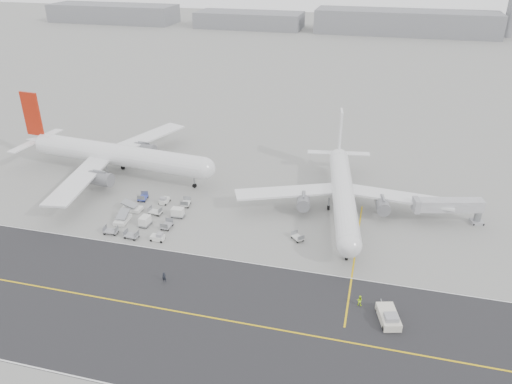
% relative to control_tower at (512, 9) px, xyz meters
% --- Properties ---
extents(ground, '(700.00, 700.00, 0.00)m').
position_rel_control_tower_xyz_m(ground, '(-100.00, -265.00, -16.25)').
color(ground, gray).
rests_on(ground, ground).
extents(taxiway, '(220.00, 59.00, 0.03)m').
position_rel_control_tower_xyz_m(taxiway, '(-94.98, -282.98, -16.24)').
color(taxiway, '#28272A').
rests_on(taxiway, ground).
extents(horizon_buildings, '(520.00, 28.00, 28.00)m').
position_rel_control_tower_xyz_m(horizon_buildings, '(-70.00, -5.00, -16.25)').
color(horizon_buildings, gray).
rests_on(horizon_buildings, ground).
extents(control_tower, '(7.00, 7.00, 31.25)m').
position_rel_control_tower_xyz_m(control_tower, '(0.00, 0.00, 0.00)').
color(control_tower, gray).
rests_on(control_tower, ground).
extents(airliner_a, '(54.61, 53.79, 18.85)m').
position_rel_control_tower_xyz_m(airliner_a, '(-131.00, -238.44, -10.82)').
color(airliner_a, white).
rests_on(airliner_a, ground).
extents(airliner_b, '(46.10, 46.94, 16.27)m').
position_rel_control_tower_xyz_m(airliner_b, '(-74.33, -243.13, -11.56)').
color(airliner_b, white).
rests_on(airliner_b, ground).
extents(pushback_tug, '(4.17, 7.58, 2.14)m').
position_rel_control_tower_xyz_m(pushback_tug, '(-63.58, -276.87, -15.37)').
color(pushback_tug, beige).
rests_on(pushback_tug, ground).
extents(jet_bridge, '(15.10, 6.37, 5.65)m').
position_rel_control_tower_xyz_m(jet_bridge, '(-52.56, -242.98, -12.32)').
color(jet_bridge, gray).
rests_on(jet_bridge, ground).
extents(gse_cluster, '(18.95, 23.18, 2.16)m').
position_rel_control_tower_xyz_m(gse_cluster, '(-113.09, -257.18, -16.25)').
color(gse_cluster, '#97979C').
rests_on(gse_cluster, ground).
extents(stray_dolly, '(2.90, 2.92, 1.57)m').
position_rel_control_tower_xyz_m(stray_dolly, '(-81.41, -257.22, -16.25)').
color(stray_dolly, silver).
rests_on(stray_dolly, ground).
extents(ground_crew_a, '(0.77, 0.58, 1.93)m').
position_rel_control_tower_xyz_m(ground_crew_a, '(-101.24, -276.33, -15.29)').
color(ground_crew_a, black).
rests_on(ground_crew_a, ground).
extents(ground_crew_b, '(0.97, 0.79, 1.87)m').
position_rel_control_tower_xyz_m(ground_crew_b, '(-68.23, -274.11, -15.32)').
color(ground_crew_b, '#BEF11C').
rests_on(ground_crew_b, ground).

